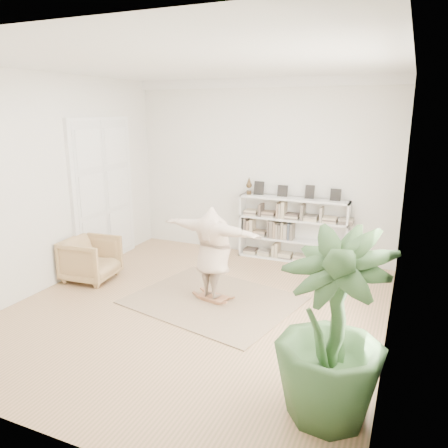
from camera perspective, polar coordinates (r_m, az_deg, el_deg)
name	(u,v)px	position (r m, az deg, el deg)	size (l,w,h in m)	color
floor	(197,309)	(6.92, -3.54, -10.98)	(6.00, 6.00, 0.00)	#95784C
room_shell	(263,82)	(8.96, 5.06, 17.94)	(6.00, 6.00, 6.00)	silver
doors	(104,193)	(8.96, -15.44, 3.92)	(0.09, 1.78, 2.92)	white
bookshelf	(292,230)	(8.94, 8.92, -0.78)	(2.20, 0.35, 1.64)	silver
armchair	(91,259)	(8.24, -16.99, -4.40)	(0.83, 0.86, 0.78)	tan
rug	(213,300)	(7.16, -1.41, -9.93)	(2.50, 2.00, 0.02)	tan
rocker_board	(213,297)	(7.14, -1.41, -9.53)	(0.51, 0.37, 0.10)	#9A5F3D
person	(213,251)	(6.85, -1.45, -3.49)	(1.81, 0.49, 1.47)	#C6AC95
houseplant	(332,328)	(4.42, 13.87, -13.05)	(1.08, 1.08, 1.94)	#305128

